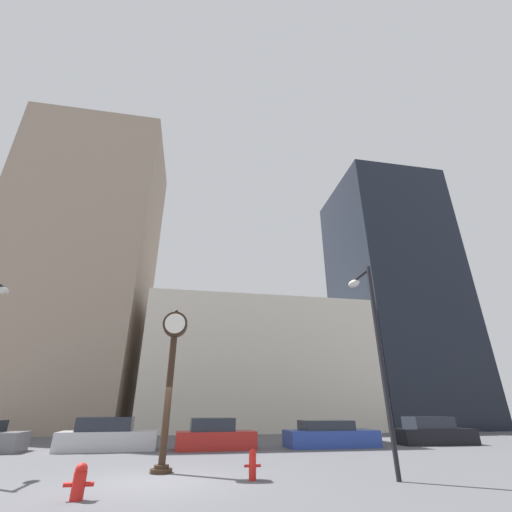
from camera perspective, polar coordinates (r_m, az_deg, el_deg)
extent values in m
plane|color=#515156|center=(11.65, -16.36, -32.33)|extent=(200.00, 200.00, 0.00)
cube|color=gray|center=(39.86, -27.01, -1.37)|extent=(13.28, 12.00, 30.91)
cube|color=beige|center=(36.23, -0.26, -17.94)|extent=(20.69, 12.00, 11.45)
cube|color=black|center=(44.06, 21.82, -5.85)|extent=(11.57, 12.00, 28.70)
cylinder|color=black|center=(12.92, -15.54, -31.23)|extent=(0.69, 0.69, 0.12)
cylinder|color=black|center=(12.91, -15.48, -30.75)|extent=(0.46, 0.46, 0.10)
cylinder|color=black|center=(12.80, -14.41, -21.70)|extent=(0.23, 0.23, 3.99)
cylinder|color=black|center=(13.10, -13.31, -11.07)|extent=(0.87, 0.39, 0.87)
cylinder|color=white|center=(12.90, -13.34, -10.87)|extent=(0.72, 0.02, 0.72)
cylinder|color=white|center=(13.31, -13.28, -11.26)|extent=(0.72, 0.02, 0.72)
sphere|color=black|center=(13.22, -13.10, -8.97)|extent=(0.12, 0.12, 0.12)
cube|color=#BCBCC1|center=(20.03, -23.39, -26.41)|extent=(4.60, 1.98, 0.84)
cube|color=#232833|center=(20.02, -23.71, -24.24)|extent=(2.56, 1.67, 0.62)
cube|color=red|center=(19.29, -6.77, -28.20)|extent=(3.94, 1.88, 0.81)
cube|color=#232833|center=(19.23, -7.30, -26.08)|extent=(2.19, 1.61, 0.60)
cube|color=#28429E|center=(20.72, 12.37, -27.57)|extent=(4.80, 2.06, 0.80)
cube|color=#232833|center=(20.59, 11.52, -25.89)|extent=(2.66, 1.77, 0.46)
cube|color=black|center=(24.00, 27.57, -25.11)|extent=(4.38, 1.81, 0.80)
cube|color=#232833|center=(23.85, 26.75, -23.53)|extent=(2.42, 1.56, 0.62)
cylinder|color=red|center=(11.36, -0.59, -31.74)|extent=(0.21, 0.21, 0.64)
sphere|color=red|center=(11.32, -0.58, -29.95)|extent=(0.20, 0.20, 0.20)
cylinder|color=red|center=(11.33, -1.59, -31.59)|extent=(0.13, 0.07, 0.07)
cylinder|color=red|center=(11.39, 0.40, -31.56)|extent=(0.13, 0.07, 0.07)
cylinder|color=red|center=(9.91, -27.48, -30.86)|extent=(0.27, 0.27, 0.54)
sphere|color=red|center=(9.87, -27.08, -29.06)|extent=(0.26, 0.26, 0.26)
cylinder|color=red|center=(9.96, -28.88, -30.41)|extent=(0.18, 0.10, 0.10)
cylinder|color=red|center=(9.86, -25.99, -30.99)|extent=(0.18, 0.10, 0.10)
ellipsoid|color=silver|center=(16.75, -36.55, -4.60)|extent=(0.36, 0.60, 0.24)
cylinder|color=black|center=(11.82, 20.23, -16.13)|extent=(0.14, 0.14, 6.36)
cylinder|color=black|center=(13.05, 17.05, -3.13)|extent=(0.11, 1.20, 0.11)
ellipsoid|color=silver|center=(13.52, 16.00, -4.44)|extent=(0.36, 0.60, 0.24)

